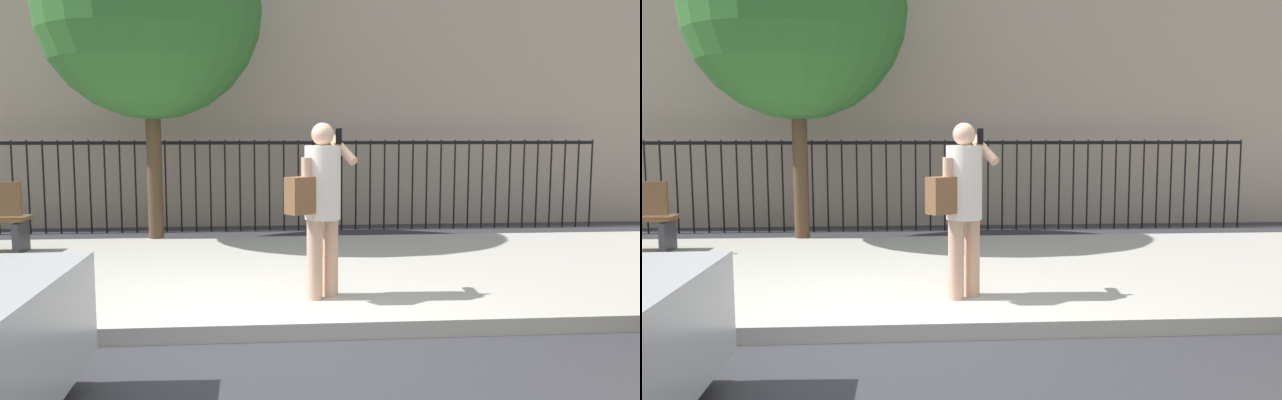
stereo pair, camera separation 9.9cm
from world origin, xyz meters
The scene contains 5 objects.
ground_plane centered at (0.00, 0.00, 0.00)m, with size 60.00×60.00×0.00m, color #333338.
sidewalk centered at (0.00, 2.20, 0.07)m, with size 28.00×4.40×0.15m, color #B2ADA3.
iron_fence centered at (0.00, 5.90, 1.02)m, with size 12.03×0.04×1.60m.
pedestrian_on_phone centered at (0.60, 0.81, 1.12)m, with size 0.71×0.64×1.67m.
street_tree_near centered at (-1.58, 4.42, 3.53)m, with size 3.24×3.24×5.16m.
Camera 1 is at (0.12, -4.99, 1.72)m, focal length 34.87 mm.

